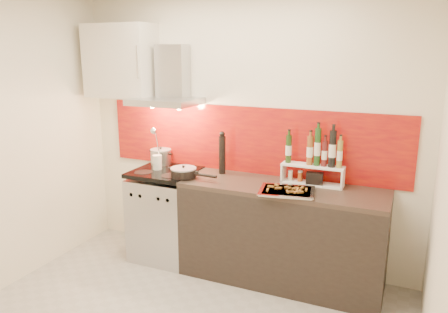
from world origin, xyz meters
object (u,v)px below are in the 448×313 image
at_px(saute_pan, 184,172).
at_px(counter, 281,234).
at_px(pepper_mill, 222,153).
at_px(baking_tray, 287,191).
at_px(range_stove, 166,215).
at_px(stock_pot, 161,157).

bearing_deg(saute_pan, counter, 8.24).
xyz_separation_m(counter, pepper_mill, (-0.65, 0.15, 0.65)).
bearing_deg(baking_tray, counter, 116.15).
distance_m(range_stove, counter, 1.20).
bearing_deg(range_stove, stock_pot, 130.22).
bearing_deg(counter, range_stove, -179.77).
distance_m(saute_pan, pepper_mill, 0.41).
bearing_deg(range_stove, pepper_mill, 15.68).
xyz_separation_m(range_stove, stock_pot, (-0.16, 0.19, 0.55)).
bearing_deg(counter, baking_tray, -63.85).
xyz_separation_m(pepper_mill, baking_tray, (0.73, -0.32, -0.18)).
height_order(range_stove, stock_pot, stock_pot).
bearing_deg(stock_pot, baking_tray, -13.61).
height_order(range_stove, baking_tray, baking_tray).
bearing_deg(saute_pan, pepper_mill, 47.22).
bearing_deg(counter, saute_pan, -171.76).
bearing_deg(pepper_mill, range_stove, -164.32).
xyz_separation_m(stock_pot, saute_pan, (0.45, -0.31, -0.04)).
xyz_separation_m(range_stove, baking_tray, (1.28, -0.16, 0.47)).
relative_size(stock_pot, saute_pan, 0.46).
relative_size(counter, baking_tray, 3.55).
bearing_deg(range_stove, counter, 0.23).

